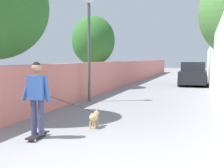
{
  "coord_description": "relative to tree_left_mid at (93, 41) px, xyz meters",
  "views": [
    {
      "loc": [
        -4.92,
        -2.32,
        1.78
      ],
      "look_at": [
        4.29,
        0.36,
        1.0
      ],
      "focal_mm": 50.84,
      "sensor_mm": 36.0,
      "label": 1
    }
  ],
  "objects": [
    {
      "name": "fence_right",
      "position": [
        -1.0,
        -6.84,
        -1.52
      ],
      "size": [
        48.0,
        0.3,
        2.6
      ],
      "primitive_type": "cube",
      "color": "silver",
      "rests_on": "ground"
    },
    {
      "name": "dog",
      "position": [
        -10.32,
        -3.69,
        -2.54
      ],
      "size": [
        1.69,
        0.97,
        1.06
      ],
      "color": "tan",
      "rests_on": "ground"
    },
    {
      "name": "wall_left",
      "position": [
        -1.0,
        -1.29,
        -2.02
      ],
      "size": [
        48.0,
        0.3,
        1.58
      ],
      "primitive_type": "cube",
      "color": "#CC726B",
      "rests_on": "ground"
    },
    {
      "name": "car_near",
      "position": [
        3.6,
        -5.69,
        -2.1
      ],
      "size": [
        3.85,
        1.8,
        1.54
      ],
      "color": "black",
      "rests_on": "ground"
    },
    {
      "name": "lamp_post",
      "position": [
        -5.69,
        -1.84,
        0.16
      ],
      "size": [
        0.36,
        0.36,
        4.36
      ],
      "color": "#4C4C51",
      "rests_on": "ground"
    },
    {
      "name": "ground_plane",
      "position": [
        1.0,
        -4.07,
        -2.82
      ],
      "size": [
        80.0,
        80.0,
        0.0
      ],
      "primitive_type": "plane",
      "color": "gray"
    },
    {
      "name": "skateboard",
      "position": [
        -11.71,
        -2.85,
        -2.75
      ],
      "size": [
        0.81,
        0.23,
        0.08
      ],
      "color": "black",
      "rests_on": "ground"
    },
    {
      "name": "person_skateboarder",
      "position": [
        -11.71,
        -2.85,
        -1.78
      ],
      "size": [
        0.24,
        0.71,
        1.62
      ],
      "color": "#333859",
      "rests_on": "skateboard"
    },
    {
      "name": "tree_left_mid",
      "position": [
        0.0,
        0.0,
        0.0
      ],
      "size": [
        2.56,
        2.56,
        4.29
      ],
      "color": "#473523",
      "rests_on": "ground"
    }
  ]
}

